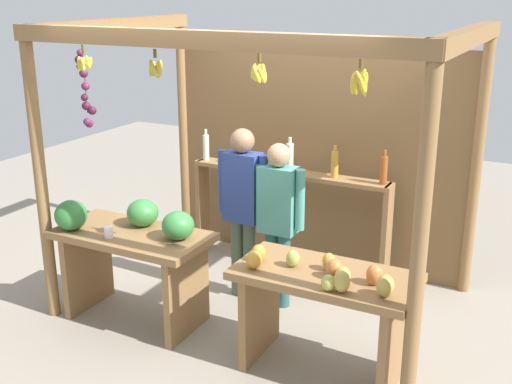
# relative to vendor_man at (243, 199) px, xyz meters

# --- Properties ---
(ground_plane) EXTENTS (12.00, 12.00, 0.00)m
(ground_plane) POSITION_rel_vendor_man_xyz_m (0.25, -0.02, -0.93)
(ground_plane) COLOR gray
(ground_plane) RESTS_ON ground
(market_stall) EXTENTS (3.18, 2.20, 2.43)m
(market_stall) POSITION_rel_vendor_man_xyz_m (0.24, 0.46, 0.49)
(market_stall) COLOR olive
(market_stall) RESTS_ON ground
(fruit_counter_left) EXTENTS (1.29, 0.69, 1.04)m
(fruit_counter_left) POSITION_rel_vendor_man_xyz_m (-0.61, -0.80, -0.25)
(fruit_counter_left) COLOR olive
(fruit_counter_left) RESTS_ON ground
(fruit_counter_right) EXTENTS (1.29, 0.64, 0.95)m
(fruit_counter_right) POSITION_rel_vendor_man_xyz_m (1.10, -0.82, -0.33)
(fruit_counter_right) COLOR olive
(fruit_counter_right) RESTS_ON ground
(bottle_shelf_unit) EXTENTS (2.04, 0.22, 1.34)m
(bottle_shelf_unit) POSITION_rel_vendor_man_xyz_m (0.10, 0.76, -0.14)
(bottle_shelf_unit) COLOR olive
(bottle_shelf_unit) RESTS_ON ground
(vendor_man) EXTENTS (0.48, 0.21, 1.56)m
(vendor_man) POSITION_rel_vendor_man_xyz_m (0.00, 0.00, 0.00)
(vendor_man) COLOR #4F5E4A
(vendor_man) RESTS_ON ground
(vendor_woman) EXTENTS (0.48, 0.20, 1.47)m
(vendor_woman) POSITION_rel_vendor_man_xyz_m (0.35, -0.02, -0.06)
(vendor_woman) COLOR #2B5957
(vendor_woman) RESTS_ON ground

